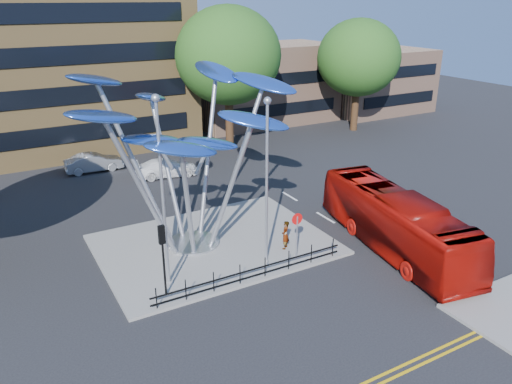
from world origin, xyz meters
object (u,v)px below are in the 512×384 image
street_lamp_right (267,168)px  pedestrian (285,235)px  parked_car_mid (94,162)px  tree_far (359,58)px  traffic_light_island (162,246)px  no_entry_sign_island (297,228)px  leaf_sculpture (185,121)px  red_bus (395,222)px  parked_car_right (167,168)px  street_lamp_left (161,177)px  tree_right (228,56)px

street_lamp_right → pedestrian: street_lamp_right is taller
parked_car_mid → tree_far: bearing=-87.5°
traffic_light_island → no_entry_sign_island: traffic_light_island is taller
tree_far → parked_car_mid: size_ratio=2.52×
traffic_light_island → pedestrian: (7.04, 1.13, -1.68)m
traffic_light_island → tree_far: bearing=35.8°
leaf_sculpture → parked_car_mid: 16.45m
no_entry_sign_island → parked_car_mid: (-5.82, 19.32, -1.11)m
red_bus → parked_car_right: red_bus is taller
tree_far → no_entry_sign_island: tree_far is taller
leaf_sculpture → street_lamp_left: (-2.43, -3.18, -1.52)m
tree_right → leaf_sculpture: (-10.07, -15.32, -1.16)m
leaf_sculpture → parked_car_right: (2.75, 11.32, -6.20)m
pedestrian → parked_car_right: bearing=-126.1°
street_lamp_left → traffic_light_island: street_lamp_left is taller
parked_car_mid → street_lamp_left: bearing=-180.0°
tree_right → red_bus: bearing=-92.2°
red_bus → parked_car_right: size_ratio=2.46×
tree_far → red_bus: 26.26m
tree_far → street_lamp_right: 28.76m
leaf_sculpture → parked_car_right: size_ratio=2.77×
leaf_sculpture → parked_car_mid: bearing=96.6°
tree_right → tree_far: 14.03m
street_lamp_right → no_entry_sign_island: (1.50, -0.48, -3.28)m
red_bus → parked_car_mid: bearing=127.7°
leaf_sculpture → pedestrian: leaf_sculpture is taller
leaf_sculpture → street_lamp_right: bearing=-55.1°
traffic_light_island → red_bus: size_ratio=0.30×
tree_far → traffic_light_island: size_ratio=3.16×
leaf_sculpture → pedestrian: (4.11, -3.05, -5.94)m
traffic_light_island → pedestrian: 7.33m
leaf_sculpture → red_bus: (9.28, -5.66, -5.30)m
tree_far → parked_car_mid: tree_far is taller
leaf_sculpture → tree_right: bearing=56.7°
pedestrian → parked_car_right: 14.44m
leaf_sculpture → parked_car_right: bearing=76.3°
street_lamp_right → no_entry_sign_island: 3.64m
tree_right → red_bus: size_ratio=1.07×
tree_right → street_lamp_left: tree_right is taller
tree_right → street_lamp_right: bearing=-111.5°
street_lamp_right → traffic_light_island: (-5.50, -0.50, -2.48)m
tree_right → red_bus: 21.96m
street_lamp_right → parked_car_right: street_lamp_right is taller
leaf_sculpture → pedestrian: bearing=-36.6°
tree_right → no_entry_sign_island: tree_right is taller
leaf_sculpture → traffic_light_island: size_ratio=3.71×
parked_car_mid → no_entry_sign_island: bearing=-161.1°
tree_far → street_lamp_right: bearing=-138.5°
tree_right → street_lamp_left: 22.49m
tree_far → pedestrian: size_ratio=6.91×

